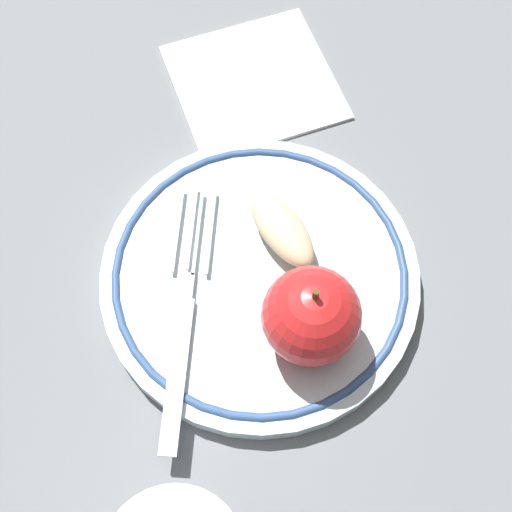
# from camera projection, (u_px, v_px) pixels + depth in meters

# --- Properties ---
(ground_plane) EXTENTS (2.00, 2.00, 0.00)m
(ground_plane) POSITION_uv_depth(u_px,v_px,m) (250.00, 291.00, 0.52)
(ground_plane) COLOR slate
(plate) EXTENTS (0.23, 0.23, 0.02)m
(plate) POSITION_uv_depth(u_px,v_px,m) (256.00, 273.00, 0.51)
(plate) COLOR silver
(plate) RESTS_ON ground_plane
(apple_red_whole) EXTENTS (0.06, 0.06, 0.07)m
(apple_red_whole) POSITION_uv_depth(u_px,v_px,m) (313.00, 314.00, 0.45)
(apple_red_whole) COLOR red
(apple_red_whole) RESTS_ON plate
(apple_slice_front) EXTENTS (0.07, 0.05, 0.02)m
(apple_slice_front) POSITION_uv_depth(u_px,v_px,m) (282.00, 229.00, 0.50)
(apple_slice_front) COLOR beige
(apple_slice_front) RESTS_ON plate
(fork) EXTENTS (0.14, 0.16, 0.00)m
(fork) POSITION_uv_depth(u_px,v_px,m) (184.00, 320.00, 0.48)
(fork) COLOR silver
(fork) RESTS_ON plate
(napkin_folded) EXTENTS (0.17, 0.17, 0.01)m
(napkin_folded) POSITION_uv_depth(u_px,v_px,m) (254.00, 81.00, 0.59)
(napkin_folded) COLOR white
(napkin_folded) RESTS_ON ground_plane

